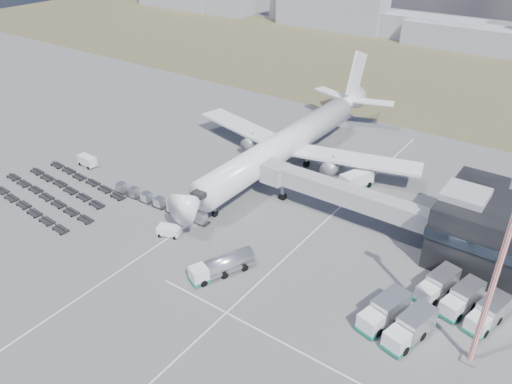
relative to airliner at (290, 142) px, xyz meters
The scene contains 15 objects.
ground 32.81m from the airliner, 90.00° to the right, with size 420.00×420.00×0.00m, color #565659.
grass_strip 77.80m from the airliner, 90.00° to the left, with size 420.00×90.00×0.01m, color #4E4B2F.
lane_markings 31.41m from the airliner, 71.60° to the right, with size 47.12×110.00×0.01m.
jet_bridge 19.89m from the airliner, 36.93° to the right, with size 30.30×3.80×7.05m.
airliner is the anchor object (origin of this frame).
skyline 121.84m from the airliner, 103.20° to the left, with size 316.27×23.88×21.66m.
fuel_tanker 36.32m from the airliner, 72.98° to the right, with size 6.03×9.77×3.10m.
pushback_tug 32.36m from the airliner, 94.28° to the right, with size 3.68×2.07×1.61m, color white.
utility_van 40.98m from the airliner, 143.99° to the right, with size 4.08×1.85×2.20m, color white.
catering_truck 15.65m from the airliner, ahead, with size 4.82×7.22×3.07m.
service_trucks_near 46.49m from the airliner, 40.93° to the right, with size 8.18×9.14×3.16m.
service_trucks_far 46.06m from the airliner, 28.19° to the right, with size 11.18×9.46×2.95m.
uld_row 28.84m from the airliner, 110.05° to the right, with size 21.40×2.39×1.66m.
baggage_dollies 45.55m from the airliner, 129.98° to the right, with size 27.86×15.49×0.71m.
floodlight_mast 53.61m from the airliner, 34.12° to the right, with size 2.25×1.86×24.06m.
Camera 1 is at (47.28, -44.95, 46.44)m, focal length 35.00 mm.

